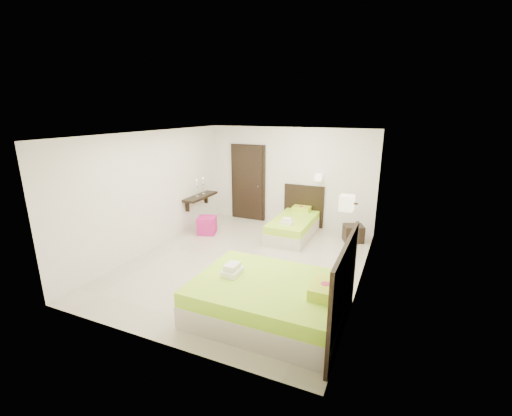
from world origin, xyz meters
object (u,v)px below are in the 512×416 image
at_px(bed_single, 294,225).
at_px(bed_double, 273,298).
at_px(nightstand, 353,233).
at_px(ottoman, 207,225).

bearing_deg(bed_single, bed_double, -77.33).
height_order(bed_single, nightstand, bed_single).
bearing_deg(ottoman, bed_single, 20.33).
xyz_separation_m(bed_single, bed_double, (0.79, -3.51, 0.05)).
relative_size(bed_single, bed_double, 0.81).
height_order(bed_single, bed_double, bed_double).
distance_m(bed_single, ottoman, 2.20).
distance_m(bed_double, nightstand, 3.75).
bearing_deg(nightstand, bed_single, 164.70).
height_order(bed_single, ottoman, bed_single).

